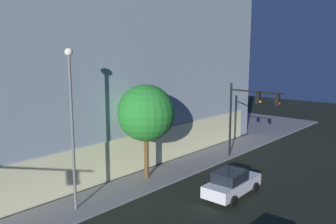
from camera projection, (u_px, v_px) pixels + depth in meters
name	position (u px, v px, depth m)	size (l,w,h in m)	color
modern_building	(48.00, 53.00, 35.68)	(30.28, 29.93, 17.96)	#4C4C51
traffic_light_far_corner	(249.00, 108.00, 28.54)	(0.33, 4.66, 6.27)	black
street_lamp_sidewalk	(72.00, 112.00, 19.05)	(0.44, 0.44, 9.03)	slate
sidewalk_tree	(146.00, 113.00, 24.19)	(3.97, 3.97, 6.66)	brown
car_white	(232.00, 183.00, 21.94)	(4.52, 2.06, 1.71)	silver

